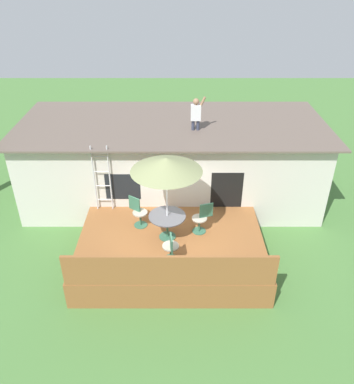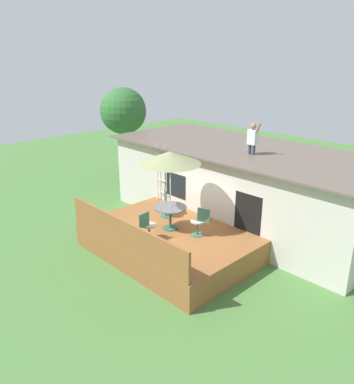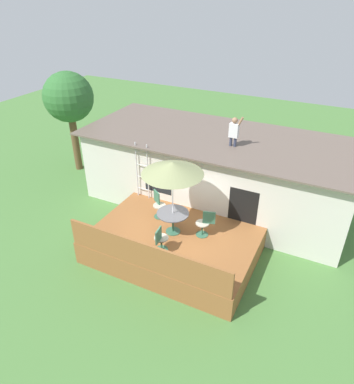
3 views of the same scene
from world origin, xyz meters
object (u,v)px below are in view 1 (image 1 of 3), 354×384
(patio_umbrella, at_px, (168,165))
(person_figure, at_px, (198,112))
(step_ladder, at_px, (103,179))
(patio_chair_right, at_px, (203,218))
(patio_chair_left, at_px, (139,212))
(patio_chair_near, at_px, (172,248))
(patio_table, at_px, (168,220))

(patio_umbrella, xyz_separation_m, person_figure, (0.88, 2.97, 0.35))
(step_ladder, xyz_separation_m, patio_chair_right, (3.02, -1.18, -0.64))
(patio_chair_left, distance_m, patio_chair_right, 1.90)
(step_ladder, relative_size, patio_chair_right, 2.39)
(patio_umbrella, distance_m, step_ladder, 2.80)
(patio_umbrella, relative_size, patio_chair_left, 2.76)
(step_ladder, bearing_deg, patio_chair_near, -49.70)
(patio_table, xyz_separation_m, patio_chair_left, (-0.88, 0.61, -0.13))
(patio_table, distance_m, patio_umbrella, 1.76)
(patio_table, distance_m, patio_chair_near, 1.06)
(patio_chair_near, bearing_deg, step_ladder, 33.96)
(patio_table, xyz_separation_m, patio_chair_near, (0.12, -1.05, -0.13))
(patio_chair_right, relative_size, patio_chair_near, 1.00)
(person_figure, distance_m, patio_chair_near, 4.66)
(step_ladder, relative_size, patio_chair_left, 2.39)
(step_ladder, distance_m, patio_chair_right, 3.31)
(patio_chair_left, height_order, patio_chair_near, same)
(patio_chair_near, bearing_deg, patio_chair_left, 24.52)
(patio_chair_left, bearing_deg, patio_chair_right, 25.31)
(patio_chair_near, bearing_deg, patio_umbrella, -0.00)
(person_figure, bearing_deg, patio_chair_left, -126.80)
(person_figure, bearing_deg, patio_chair_near, -100.82)
(step_ladder, bearing_deg, person_figure, 27.09)
(person_figure, distance_m, patio_chair_left, 3.70)
(patio_table, relative_size, person_figure, 0.94)
(step_ladder, bearing_deg, patio_chair_right, -21.36)
(patio_chair_right, bearing_deg, patio_table, 0.00)
(patio_chair_right, distance_m, patio_chair_near, 1.61)
(patio_umbrella, height_order, patio_chair_left, patio_umbrella)
(patio_umbrella, bearing_deg, patio_chair_near, -83.66)
(patio_chair_left, relative_size, patio_chair_right, 1.00)
(patio_umbrella, relative_size, patio_chair_near, 2.76)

